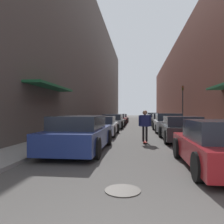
{
  "coord_description": "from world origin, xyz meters",
  "views": [
    {
      "loc": [
        0.03,
        -1.52,
        1.53
      ],
      "look_at": [
        -1.59,
        12.39,
        1.5
      ],
      "focal_mm": 35.0,
      "sensor_mm": 36.0,
      "label": 1
    }
  ],
  "objects": [
    {
      "name": "manhole_cover",
      "position": [
        -0.25,
        2.68,
        0.01
      ],
      "size": [
        0.7,
        0.7,
        0.02
      ],
      "color": "#332D28",
      "rests_on": "ground"
    },
    {
      "name": "building_row_right",
      "position": [
        7.12,
        28.83,
        5.43
      ],
      "size": [
        4.9,
        57.67,
        10.86
      ],
      "color": "brown",
      "rests_on": "ground"
    },
    {
      "name": "parked_car_left_3",
      "position": [
        -2.24,
        23.27,
        0.61
      ],
      "size": [
        2.08,
        3.94,
        1.26
      ],
      "color": "maroon",
      "rests_on": "ground"
    },
    {
      "name": "curb_strip_right",
      "position": [
        4.22,
        28.84,
        0.06
      ],
      "size": [
        1.8,
        57.67,
        0.12
      ],
      "color": "gray",
      "rests_on": "ground"
    },
    {
      "name": "parked_car_right_1",
      "position": [
        2.3,
        10.18,
        0.62
      ],
      "size": [
        2.01,
        4.3,
        1.28
      ],
      "color": "#232326",
      "rests_on": "ground"
    },
    {
      "name": "curb_strip_left",
      "position": [
        -4.22,
        28.84,
        0.06
      ],
      "size": [
        1.8,
        57.67,
        0.12
      ],
      "color": "gray",
      "rests_on": "ground"
    },
    {
      "name": "ground",
      "position": [
        0.0,
        23.07,
        0.0
      ],
      "size": [
        126.88,
        126.88,
        0.0
      ],
      "primitive_type": "plane",
      "color": "#4C4947"
    },
    {
      "name": "parked_car_right_4",
      "position": [
        2.2,
        25.55,
        0.59
      ],
      "size": [
        1.88,
        4.45,
        1.21
      ],
      "color": "silver",
      "rests_on": "ground"
    },
    {
      "name": "parked_car_right_3",
      "position": [
        2.35,
        20.56,
        0.64
      ],
      "size": [
        1.91,
        4.22,
        1.3
      ],
      "color": "black",
      "rests_on": "ground"
    },
    {
      "name": "skateboarder",
      "position": [
        0.4,
        9.19,
        0.98
      ],
      "size": [
        0.61,
        0.78,
        1.59
      ],
      "color": "#B2231E",
      "rests_on": "ground"
    },
    {
      "name": "parked_car_right_2",
      "position": [
        2.3,
        15.23,
        0.66
      ],
      "size": [
        2.06,
        4.46,
        1.39
      ],
      "color": "#B7B7BC",
      "rests_on": "ground"
    },
    {
      "name": "building_row_left",
      "position": [
        -7.12,
        28.83,
        7.82
      ],
      "size": [
        4.9,
        57.67,
        15.65
      ],
      "color": "#564C47",
      "rests_on": "ground"
    },
    {
      "name": "traffic_light",
      "position": [
        4.38,
        20.16,
        2.49
      ],
      "size": [
        0.16,
        0.22,
        3.89
      ],
      "color": "#2D2D2D",
      "rests_on": "curb_strip_right"
    },
    {
      "name": "parked_car_left_0",
      "position": [
        -2.18,
        6.73,
        0.67
      ],
      "size": [
        2.04,
        4.74,
        1.36
      ],
      "color": "navy",
      "rests_on": "ground"
    },
    {
      "name": "parked_car_right_0",
      "position": [
        2.18,
        4.57,
        0.62
      ],
      "size": [
        1.88,
        4.01,
        1.3
      ],
      "color": "maroon",
      "rests_on": "ground"
    },
    {
      "name": "parked_car_left_4",
      "position": [
        -2.24,
        28.74,
        0.59
      ],
      "size": [
        2.03,
        4.51,
        1.19
      ],
      "color": "maroon",
      "rests_on": "ground"
    },
    {
      "name": "parked_car_right_5",
      "position": [
        2.31,
        31.27,
        0.65
      ],
      "size": [
        1.88,
        3.94,
        1.35
      ],
      "color": "#B7B7BC",
      "rests_on": "ground"
    },
    {
      "name": "parked_car_left_2",
      "position": [
        -2.19,
        18.47,
        0.62
      ],
      "size": [
        1.99,
        4.35,
        1.27
      ],
      "color": "gray",
      "rests_on": "ground"
    },
    {
      "name": "parked_car_left_1",
      "position": [
        -2.29,
        12.48,
        0.6
      ],
      "size": [
        2.06,
        4.55,
        1.23
      ],
      "color": "#B7B7BC",
      "rests_on": "ground"
    }
  ]
}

